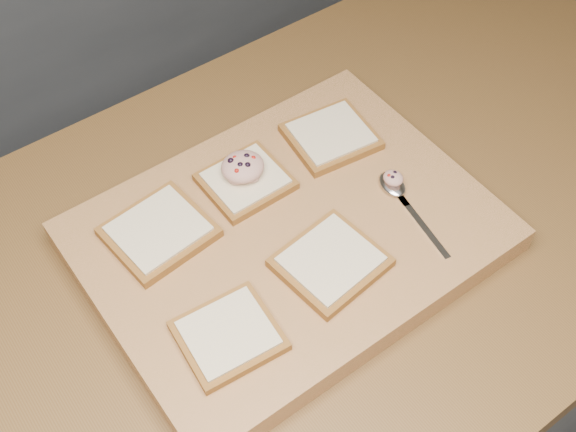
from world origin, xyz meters
name	(u,v)px	position (x,y,z in m)	size (l,w,h in m)	color
island_counter	(247,406)	(0.00, 0.00, 0.45)	(2.00, 0.80, 0.90)	slate
cutting_board	(288,237)	(0.09, 0.00, 0.92)	(0.54, 0.41, 0.04)	tan
bread_far_left	(159,232)	(-0.06, 0.09, 0.95)	(0.14, 0.13, 0.02)	#8F5F25
bread_far_center	(246,181)	(0.09, 0.10, 0.95)	(0.12, 0.11, 0.02)	#8F5F25
bread_far_right	(331,136)	(0.24, 0.09, 0.95)	(0.14, 0.13, 0.02)	#8F5F25
bread_near_left	(228,335)	(-0.07, -0.10, 0.95)	(0.13, 0.12, 0.02)	#8F5F25
bread_near_center	(331,262)	(0.10, -0.09, 0.95)	(0.14, 0.13, 0.02)	#8F5F25
tuna_salad_dollop	(243,167)	(0.09, 0.10, 0.97)	(0.06, 0.06, 0.03)	tan
spoon	(397,190)	(0.25, -0.04, 0.95)	(0.05, 0.17, 0.01)	silver
spoon_salad	(393,178)	(0.26, -0.03, 0.96)	(0.03, 0.03, 0.02)	tan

